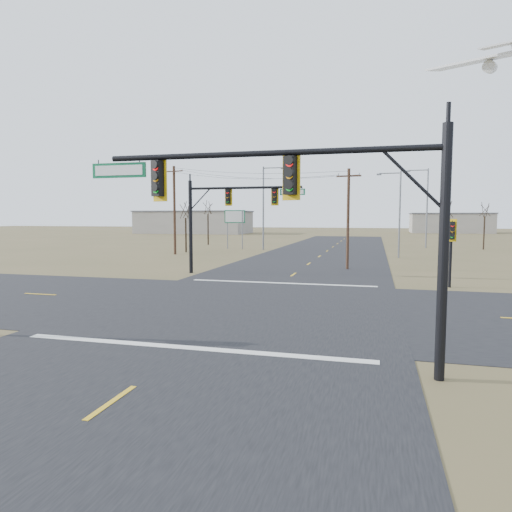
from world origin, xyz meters
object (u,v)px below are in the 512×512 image
(streetlight_a, at_px, (398,209))
(mast_arm_far, at_px, (228,206))
(mast_arm_near, at_px, (295,196))
(utility_pole_near, at_px, (348,217))
(bare_tree_c, at_px, (447,209))
(highway_sign, at_px, (235,221))
(utility_pole_far, at_px, (174,209))
(pedestal_signal_ne, at_px, (452,237))
(streetlight_c, at_px, (265,203))
(bare_tree_d, at_px, (485,209))
(bare_tree_a, at_px, (186,210))
(bare_tree_b, at_px, (208,207))
(streetlight_b, at_px, (425,204))

(streetlight_a, bearing_deg, mast_arm_far, -129.50)
(mast_arm_near, height_order, utility_pole_near, utility_pole_near)
(mast_arm_far, xyz_separation_m, bare_tree_c, (18.62, 25.69, 0.18))
(highway_sign, distance_m, streetlight_a, 22.06)
(utility_pole_far, height_order, streetlight_a, utility_pole_far)
(mast_arm_far, height_order, pedestal_signal_ne, mast_arm_far)
(mast_arm_near, distance_m, streetlight_c, 46.33)
(pedestal_signal_ne, distance_m, bare_tree_c, 28.82)
(pedestal_signal_ne, xyz_separation_m, bare_tree_d, (9.30, 35.79, 2.18))
(bare_tree_a, xyz_separation_m, bare_tree_d, (35.80, 14.26, 0.12))
(mast_arm_near, height_order, bare_tree_b, bare_tree_b)
(utility_pole_near, bearing_deg, bare_tree_b, 129.11)
(utility_pole_near, bearing_deg, streetlight_b, 73.33)
(mast_arm_far, distance_m, highway_sign, 27.00)
(mast_arm_far, xyz_separation_m, bare_tree_b, (-14.18, 33.29, 0.69))
(streetlight_a, distance_m, bare_tree_d, 19.36)
(bare_tree_a, bearing_deg, bare_tree_c, 13.04)
(streetlight_c, bearing_deg, utility_pole_far, -155.58)
(pedestal_signal_ne, bearing_deg, streetlight_b, 102.58)
(pedestal_signal_ne, height_order, streetlight_a, streetlight_a)
(bare_tree_a, bearing_deg, mast_arm_far, -58.40)
(utility_pole_near, height_order, streetlight_a, streetlight_a)
(utility_pole_far, distance_m, highway_sign, 11.04)
(streetlight_b, distance_m, bare_tree_d, 7.42)
(mast_arm_near, distance_m, streetlight_b, 54.93)
(streetlight_b, distance_m, bare_tree_b, 31.30)
(streetlight_c, relative_size, bare_tree_a, 1.65)
(pedestal_signal_ne, height_order, utility_pole_far, utility_pole_far)
(streetlight_c, relative_size, bare_tree_d, 1.64)
(mast_arm_far, relative_size, bare_tree_d, 1.36)
(highway_sign, height_order, streetlight_c, streetlight_c)
(utility_pole_far, xyz_separation_m, streetlight_c, (8.28, 9.48, 0.83))
(mast_arm_near, xyz_separation_m, streetlight_a, (4.34, 37.08, 0.18))
(highway_sign, xyz_separation_m, bare_tree_b, (-6.60, 7.41, 2.02))
(pedestal_signal_ne, relative_size, highway_sign, 0.81)
(streetlight_c, distance_m, bare_tree_b, 13.60)
(streetlight_a, height_order, bare_tree_a, streetlight_a)
(mast_arm_far, height_order, streetlight_a, streetlight_a)
(utility_pole_near, xyz_separation_m, streetlight_b, (8.70, 29.04, 1.81))
(utility_pole_near, height_order, bare_tree_b, utility_pole_near)
(streetlight_a, bearing_deg, streetlight_c, 150.92)
(utility_pole_far, bearing_deg, mast_arm_near, -60.54)
(mast_arm_near, relative_size, streetlight_a, 1.15)
(bare_tree_c, height_order, bare_tree_d, bare_tree_c)
(highway_sign, height_order, bare_tree_b, bare_tree_b)
(mast_arm_far, bearing_deg, streetlight_b, 62.00)
(mast_arm_far, relative_size, bare_tree_a, 1.36)
(mast_arm_near, bearing_deg, bare_tree_d, 92.50)
(highway_sign, xyz_separation_m, streetlight_a, (20.33, -8.45, 1.32))
(streetlight_b, bearing_deg, utility_pole_far, -133.58)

